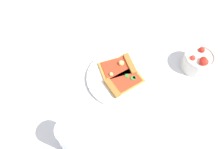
{
  "coord_description": "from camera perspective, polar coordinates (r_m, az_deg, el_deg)",
  "views": [
    {
      "loc": [
        0.1,
        0.42,
        0.68
      ],
      "look_at": [
        0.05,
        -0.01,
        0.03
      ],
      "focal_mm": 36.92,
      "sensor_mm": 36.0,
      "label": 1
    }
  ],
  "objects": [
    {
      "name": "pizza_slice_near",
      "position": [
        0.81,
        2.0,
        1.83
      ],
      "size": [
        0.13,
        0.11,
        0.03
      ],
      "color": "gold",
      "rests_on": "plate"
    },
    {
      "name": "pizza_slice_far",
      "position": [
        0.78,
        2.57,
        -1.98
      ],
      "size": [
        0.14,
        0.12,
        0.02
      ],
      "color": "gold",
      "rests_on": "plate"
    },
    {
      "name": "paper_napkin",
      "position": [
        0.93,
        -13.68,
        7.67
      ],
      "size": [
        0.16,
        0.16,
        0.0
      ],
      "primitive_type": "cube",
      "rotation": [
        0.0,
        0.0,
        -0.13
      ],
      "color": "white",
      "rests_on": "ground_plane"
    },
    {
      "name": "ground_plane",
      "position": [
        0.81,
        3.62,
        -1.36
      ],
      "size": [
        2.4,
        2.4,
        0.0
      ],
      "primitive_type": "plane",
      "color": "silver",
      "rests_on": "ground"
    },
    {
      "name": "soda_glass",
      "position": [
        0.67,
        -9.97,
        -15.04
      ],
      "size": [
        0.07,
        0.07,
        0.12
      ],
      "color": "silver",
      "rests_on": "ground_plane"
    },
    {
      "name": "salad_bowl",
      "position": [
        0.86,
        20.54,
        3.16
      ],
      "size": [
        0.11,
        0.11,
        0.08
      ],
      "color": "white",
      "rests_on": "ground_plane"
    },
    {
      "name": "plate",
      "position": [
        0.8,
        2.0,
        -0.72
      ],
      "size": [
        0.23,
        0.23,
        0.01
      ],
      "primitive_type": "cylinder",
      "color": "white",
      "rests_on": "ground_plane"
    }
  ]
}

